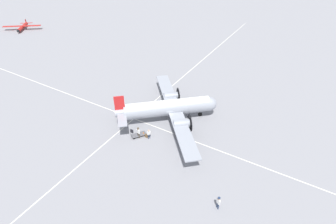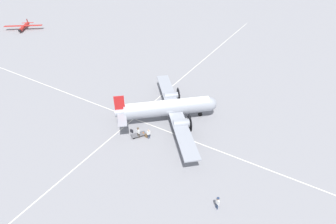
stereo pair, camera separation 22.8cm
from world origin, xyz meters
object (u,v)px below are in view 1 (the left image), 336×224
Objects in this scene: suitcase_near_door at (146,136)px; suitcase_upright_spare at (132,131)px; crew_foreground at (218,202)px; ramp_agent at (138,132)px; passenger_boarding at (149,133)px; light_aircraft_distant at (22,27)px; traffic_cone at (143,133)px; airliner_main at (170,107)px; baggage_cart at (139,135)px.

suitcase_near_door reaches higher than suitcase_upright_spare.
ramp_agent is (14.93, -5.45, 0.01)m from crew_foreground.
light_aircraft_distant is (63.30, -23.10, -0.16)m from passenger_boarding.
suitcase_upright_spare is (1.64, -0.43, -0.89)m from ramp_agent.
crew_foreground is 14.77m from passenger_boarding.
airliner_main is at bearing -105.44° from traffic_cone.
crew_foreground is at bearing 156.58° from traffic_cone.
passenger_boarding is 1.90m from baggage_cart.
ramp_agent is (1.47, 0.63, 0.15)m from passenger_boarding.
suitcase_near_door is at bearing 46.17° from ramp_agent.
ramp_agent is 0.76× the size of baggage_cart.
suitcase_near_door is 2.63m from suitcase_upright_spare.
crew_foreground is 82.12m from light_aircraft_distant.
crew_foreground is at bearing -84.07° from passenger_boarding.
crew_foreground is 3.07× the size of traffic_cone.
ramp_agent reaches higher than baggage_cart.
light_aircraft_distant is (60.19, -23.31, 0.58)m from suitcase_upright_spare.
baggage_cart is 4.06× the size of traffic_cone.
suitcase_upright_spare is at bearing 4.90° from suitcase_near_door.
baggage_cart is (1.22, 0.37, -0.03)m from suitcase_near_door.
traffic_cone is at bearing 87.61° from ramp_agent.
light_aircraft_distant is at bearing -20.18° from suitcase_near_door.
airliner_main is 6.87m from baggage_cart.
suitcase_upright_spare is (2.62, 0.23, -0.02)m from suitcase_near_door.
crew_foreground is 15.90m from ramp_agent.
light_aircraft_distant is at bearing -165.78° from crew_foreground.
ramp_agent is at bearing 74.86° from traffic_cone.
airliner_main is 10.37× the size of crew_foreground.
crew_foreground is at bearing 32.07° from light_aircraft_distant.
suitcase_near_door is (13.95, -6.10, -0.86)m from crew_foreground.
suitcase_near_door is (-0.99, -0.65, -0.87)m from ramp_agent.
traffic_cone is (-0.48, -0.63, 0.01)m from baggage_cart.
passenger_boarding is (0.32, 5.86, -1.38)m from airliner_main.
light_aircraft_distant is at bearing -20.18° from traffic_cone.
ramp_agent is 2.89× the size of suitcase_near_door.
airliner_main is 65.93m from light_aircraft_distant.
airliner_main is at bearing 172.78° from crew_foreground.
baggage_cart is at bearing -149.43° from airliner_main.
ramp_agent is at bearing -146.79° from airliner_main.
airliner_main is 11.48× the size of passenger_boarding.
suitcase_upright_spare is at bearing 119.34° from baggage_cart.
baggage_cart is (0.23, -0.28, -0.90)m from ramp_agent.
airliner_main is 7.84× the size of baggage_cart.
light_aircraft_distant reaches higher than suitcase_near_door.
suitcase_near_door is at bearing -168.59° from crew_foreground.
suitcase_upright_spare is (3.11, 0.21, -0.75)m from passenger_boarding.
suitcase_upright_spare is (16.57, -5.87, -0.88)m from crew_foreground.
passenger_boarding is at bearing -134.49° from airliner_main.
suitcase_near_door reaches higher than baggage_cart.
suitcase_near_door is 66.92m from light_aircraft_distant.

